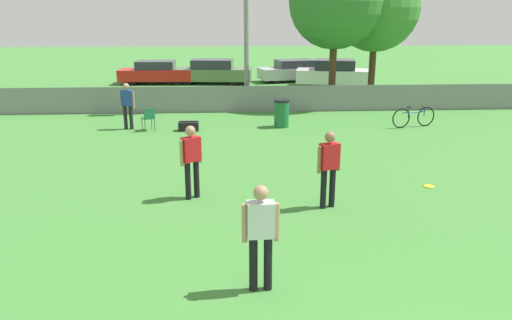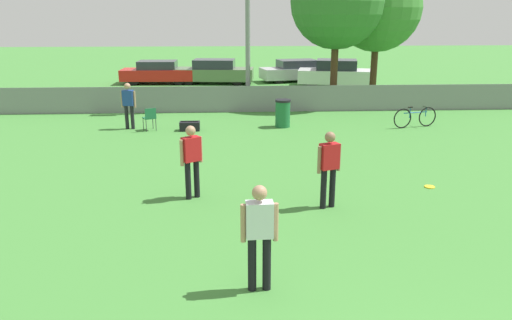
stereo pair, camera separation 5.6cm
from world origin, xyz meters
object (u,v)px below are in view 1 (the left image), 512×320
at_px(frisbee_disc, 429,186).
at_px(gear_bag_sideline, 189,126).
at_px(player_defender_red, 191,157).
at_px(tree_near_pole, 335,2).
at_px(bicycle_sideline, 414,117).
at_px(parked_car_red, 156,72).
at_px(parked_car_white, 334,74).
at_px(spectator_in_blue, 127,103).
at_px(trash_bin, 282,113).
at_px(player_receiver_white, 261,230).
at_px(folding_chair_sideline, 148,117).
at_px(tree_far_right, 376,8).
at_px(parked_car_olive, 212,72).
at_px(parked_car_silver, 295,71).
at_px(player_thrower_red, 329,164).

distance_m(frisbee_disc, gear_bag_sideline, 8.93).
distance_m(player_defender_red, frisbee_disc, 5.78).
bearing_deg(tree_near_pole, bicycle_sideline, -66.94).
distance_m(parked_car_red, parked_car_white, 10.39).
bearing_deg(spectator_in_blue, trash_bin, -171.34).
relative_size(player_receiver_white, folding_chair_sideline, 2.04).
bearing_deg(parked_car_red, tree_near_pole, -38.48).
bearing_deg(parked_car_white, gear_bag_sideline, -113.50).
bearing_deg(parked_car_red, folding_chair_sideline, -82.43).
bearing_deg(tree_far_right, parked_car_olive, 142.78).
height_order(folding_chair_sideline, parked_car_red, parked_car_red).
distance_m(player_receiver_white, frisbee_disc, 6.29).
bearing_deg(tree_far_right, player_receiver_white, -110.90).
bearing_deg(player_receiver_white, trash_bin, 79.87).
bearing_deg(trash_bin, player_defender_red, -111.33).
xyz_separation_m(player_defender_red, parked_car_olive, (-0.01, 18.96, -0.30)).
relative_size(player_receiver_white, player_defender_red, 1.00).
distance_m(tree_far_right, parked_car_olive, 10.42).
height_order(tree_far_right, gear_bag_sideline, tree_far_right).
distance_m(player_receiver_white, parked_car_red, 23.56).
relative_size(frisbee_disc, trash_bin, 0.25).
bearing_deg(parked_car_red, parked_car_silver, 4.77).
xyz_separation_m(tree_near_pole, player_receiver_white, (-4.30, -15.69, -3.50)).
relative_size(parked_car_red, parked_car_white, 0.94).
bearing_deg(tree_near_pole, parked_car_red, 140.24).
height_order(player_thrower_red, bicycle_sideline, player_thrower_red).
relative_size(tree_near_pole, parked_car_silver, 1.41).
distance_m(player_thrower_red, parked_car_red, 20.82).
bearing_deg(player_defender_red, folding_chair_sideline, 72.30).
xyz_separation_m(frisbee_disc, trash_bin, (-2.87, 6.77, 0.50)).
bearing_deg(parked_car_olive, folding_chair_sideline, -93.41).
xyz_separation_m(spectator_in_blue, parked_car_olive, (2.74, 11.80, -0.27)).
xyz_separation_m(folding_chair_sideline, parked_car_white, (8.88, 10.52, 0.23)).
bearing_deg(spectator_in_blue, player_defender_red, 119.47).
bearing_deg(gear_bag_sideline, parked_car_silver, 66.61).
xyz_separation_m(trash_bin, parked_car_silver, (2.18, 12.44, 0.13)).
relative_size(bicycle_sideline, gear_bag_sideline, 2.46).
bearing_deg(parked_car_olive, player_thrower_red, -75.65).
height_order(player_receiver_white, folding_chair_sideline, player_receiver_white).
xyz_separation_m(frisbee_disc, gear_bag_sideline, (-6.25, 6.37, 0.15)).
bearing_deg(trash_bin, tree_near_pole, 58.40).
height_order(tree_far_right, frisbee_disc, tree_far_right).
distance_m(parked_car_red, parked_car_olive, 3.32).
xyz_separation_m(folding_chair_sideline, parked_car_red, (-1.36, 12.29, 0.16)).
xyz_separation_m(player_thrower_red, parked_car_silver, (2.03, 20.36, -0.35)).
distance_m(player_thrower_red, spectator_in_blue, 9.74).
xyz_separation_m(tree_near_pole, trash_bin, (-2.78, -4.52, -3.97)).
xyz_separation_m(spectator_in_blue, folding_chair_sideline, (0.78, -0.34, -0.46)).
xyz_separation_m(gear_bag_sideline, parked_car_silver, (5.56, 12.85, 0.48)).
relative_size(player_thrower_red, parked_car_red, 0.40).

